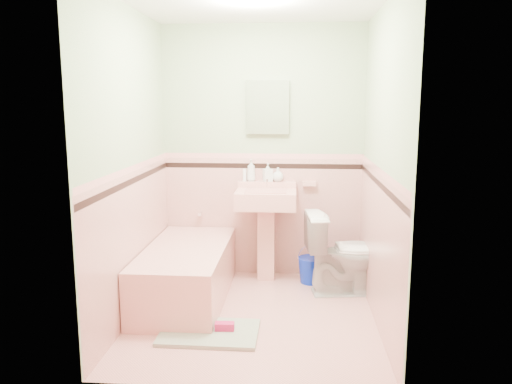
# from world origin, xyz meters

# --- Properties ---
(floor) EXTENTS (2.20, 2.20, 0.00)m
(floor) POSITION_xyz_m (0.00, 0.00, 0.00)
(floor) COLOR #E9A198
(floor) RESTS_ON ground
(ceiling) EXTENTS (2.20, 2.20, 0.00)m
(ceiling) POSITION_xyz_m (0.00, 0.00, 2.50)
(ceiling) COLOR white
(ceiling) RESTS_ON ground
(wall_back) EXTENTS (2.50, 0.00, 2.50)m
(wall_back) POSITION_xyz_m (0.00, 1.10, 1.25)
(wall_back) COLOR beige
(wall_back) RESTS_ON ground
(wall_front) EXTENTS (2.50, 0.00, 2.50)m
(wall_front) POSITION_xyz_m (0.00, -1.10, 1.25)
(wall_front) COLOR beige
(wall_front) RESTS_ON ground
(wall_left) EXTENTS (0.00, 2.50, 2.50)m
(wall_left) POSITION_xyz_m (-1.00, 0.00, 1.25)
(wall_left) COLOR beige
(wall_left) RESTS_ON ground
(wall_right) EXTENTS (0.00, 2.50, 2.50)m
(wall_right) POSITION_xyz_m (1.00, 0.00, 1.25)
(wall_right) COLOR beige
(wall_right) RESTS_ON ground
(wainscot_back) EXTENTS (2.00, 0.00, 2.00)m
(wainscot_back) POSITION_xyz_m (0.00, 1.09, 0.60)
(wainscot_back) COLOR #EBA79E
(wainscot_back) RESTS_ON ground
(wainscot_front) EXTENTS (2.00, 0.00, 2.00)m
(wainscot_front) POSITION_xyz_m (0.00, -1.09, 0.60)
(wainscot_front) COLOR #EBA79E
(wainscot_front) RESTS_ON ground
(wainscot_left) EXTENTS (0.00, 2.20, 2.20)m
(wainscot_left) POSITION_xyz_m (-0.99, 0.00, 0.60)
(wainscot_left) COLOR #EBA79E
(wainscot_left) RESTS_ON ground
(wainscot_right) EXTENTS (0.00, 2.20, 2.20)m
(wainscot_right) POSITION_xyz_m (0.99, 0.00, 0.60)
(wainscot_right) COLOR #EBA79E
(wainscot_right) RESTS_ON ground
(accent_back) EXTENTS (2.00, 0.00, 2.00)m
(accent_back) POSITION_xyz_m (0.00, 1.08, 1.12)
(accent_back) COLOR black
(accent_back) RESTS_ON ground
(accent_front) EXTENTS (2.00, 0.00, 2.00)m
(accent_front) POSITION_xyz_m (0.00, -1.08, 1.12)
(accent_front) COLOR black
(accent_front) RESTS_ON ground
(accent_left) EXTENTS (0.00, 2.20, 2.20)m
(accent_left) POSITION_xyz_m (-0.98, 0.00, 1.12)
(accent_left) COLOR black
(accent_left) RESTS_ON ground
(accent_right) EXTENTS (0.00, 2.20, 2.20)m
(accent_right) POSITION_xyz_m (0.98, 0.00, 1.12)
(accent_right) COLOR black
(accent_right) RESTS_ON ground
(cap_back) EXTENTS (2.00, 0.00, 2.00)m
(cap_back) POSITION_xyz_m (0.00, 1.08, 1.22)
(cap_back) COLOR pink
(cap_back) RESTS_ON ground
(cap_front) EXTENTS (2.00, 0.00, 2.00)m
(cap_front) POSITION_xyz_m (0.00, -1.08, 1.22)
(cap_front) COLOR pink
(cap_front) RESTS_ON ground
(cap_left) EXTENTS (0.00, 2.20, 2.20)m
(cap_left) POSITION_xyz_m (-0.98, 0.00, 1.22)
(cap_left) COLOR pink
(cap_left) RESTS_ON ground
(cap_right) EXTENTS (0.00, 2.20, 2.20)m
(cap_right) POSITION_xyz_m (0.98, 0.00, 1.22)
(cap_right) COLOR pink
(cap_right) RESTS_ON ground
(bathtub) EXTENTS (0.70, 1.50, 0.45)m
(bathtub) POSITION_xyz_m (-0.63, 0.33, 0.23)
(bathtub) COLOR #E49A91
(bathtub) RESTS_ON floor
(tub_faucet) EXTENTS (0.04, 0.12, 0.04)m
(tub_faucet) POSITION_xyz_m (-0.63, 1.05, 0.63)
(tub_faucet) COLOR silver
(tub_faucet) RESTS_ON wall_back
(sink) EXTENTS (0.58, 0.48, 0.91)m
(sink) POSITION_xyz_m (0.05, 0.86, 0.45)
(sink) COLOR #E49A91
(sink) RESTS_ON floor
(sink_faucet) EXTENTS (0.02, 0.02, 0.10)m
(sink_faucet) POSITION_xyz_m (0.05, 1.00, 0.95)
(sink_faucet) COLOR silver
(sink_faucet) RESTS_ON sink
(medicine_cabinet) EXTENTS (0.41, 0.04, 0.51)m
(medicine_cabinet) POSITION_xyz_m (0.05, 1.07, 1.70)
(medicine_cabinet) COLOR white
(medicine_cabinet) RESTS_ON wall_back
(soap_dish) EXTENTS (0.13, 0.08, 0.04)m
(soap_dish) POSITION_xyz_m (0.47, 1.06, 0.95)
(soap_dish) COLOR #E49A91
(soap_dish) RESTS_ON wall_back
(soap_bottle_left) EXTENTS (0.10, 0.10, 0.22)m
(soap_bottle_left) POSITION_xyz_m (-0.11, 1.04, 1.08)
(soap_bottle_left) COLOR #B2B2B2
(soap_bottle_left) RESTS_ON sink
(soap_bottle_mid) EXTENTS (0.11, 0.11, 0.18)m
(soap_bottle_mid) POSITION_xyz_m (0.06, 1.04, 1.06)
(soap_bottle_mid) COLOR #B2B2B2
(soap_bottle_mid) RESTS_ON sink
(soap_bottle_right) EXTENTS (0.14, 0.14, 0.14)m
(soap_bottle_right) POSITION_xyz_m (0.16, 1.04, 1.04)
(soap_bottle_right) COLOR #B2B2B2
(soap_bottle_right) RESTS_ON sink
(tube) EXTENTS (0.05, 0.05, 0.12)m
(tube) POSITION_xyz_m (-0.18, 1.04, 1.03)
(tube) COLOR white
(tube) RESTS_ON sink
(toilet) EXTENTS (0.80, 0.52, 0.76)m
(toilet) POSITION_xyz_m (0.81, 0.59, 0.38)
(toilet) COLOR white
(toilet) RESTS_ON floor
(bucket) EXTENTS (0.28, 0.28, 0.25)m
(bucket) POSITION_xyz_m (0.49, 0.84, 0.13)
(bucket) COLOR #0A26BA
(bucket) RESTS_ON floor
(bath_mat) EXTENTS (0.75, 0.50, 0.03)m
(bath_mat) POSITION_xyz_m (-0.31, -0.37, 0.01)
(bath_mat) COLOR #98A589
(bath_mat) RESTS_ON floor
(shoe) EXTENTS (0.15, 0.08, 0.06)m
(shoe) POSITION_xyz_m (-0.19, -0.35, 0.06)
(shoe) COLOR #BF1E59
(shoe) RESTS_ON bath_mat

